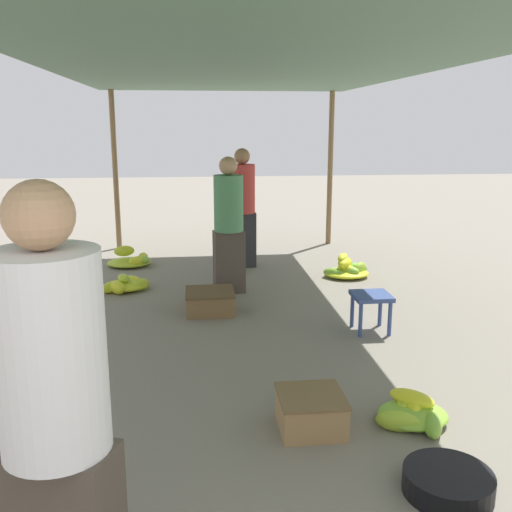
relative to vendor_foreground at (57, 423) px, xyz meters
name	(u,v)px	position (x,y,z in m)	size (l,w,h in m)	color
canopy_post_back_left	(115,171)	(-0.68, 7.03, 0.30)	(0.08, 0.08, 2.38)	olive
canopy_post_back_right	(330,169)	(2.63, 7.03, 0.30)	(0.08, 0.08, 2.38)	olive
canopy_tarp	(247,63)	(0.97, 3.35, 1.51)	(3.71, 7.75, 0.04)	#567A60
vendor_foreground	(57,423)	(0.00, 0.00, 0.00)	(0.46, 0.46, 1.71)	#4C4238
stool	(371,301)	(2.08, 3.05, -0.60)	(0.34, 0.34, 0.36)	#384C84
basin_black	(448,483)	(1.75, 0.67, -0.83)	(0.46, 0.46, 0.12)	black
banana_pile_left_0	(125,285)	(-0.33, 4.67, -0.83)	(0.60, 0.68, 0.18)	#BACF2B
banana_pile_left_1	(132,260)	(-0.37, 5.83, -0.81)	(0.62, 0.51, 0.28)	#C6D329
banana_pile_right_1	(412,412)	(1.85, 1.41, -0.82)	(0.51, 0.58, 0.17)	#B4CC2C
banana_pile_right_2	(347,270)	(2.38, 4.96, -0.80)	(0.63, 0.48, 0.29)	yellow
crate_near	(311,411)	(1.18, 1.39, -0.77)	(0.41, 0.41, 0.23)	#9E7A4C
crate_mid	(210,301)	(0.62, 3.78, -0.78)	(0.49, 0.49, 0.22)	brown
shopper_walking_mid	(242,206)	(1.12, 5.66, -0.07)	(0.35, 0.34, 1.58)	#2D2D33
shopper_walking_far	(229,224)	(0.86, 4.45, -0.09)	(0.37, 0.37, 1.54)	#4C4238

